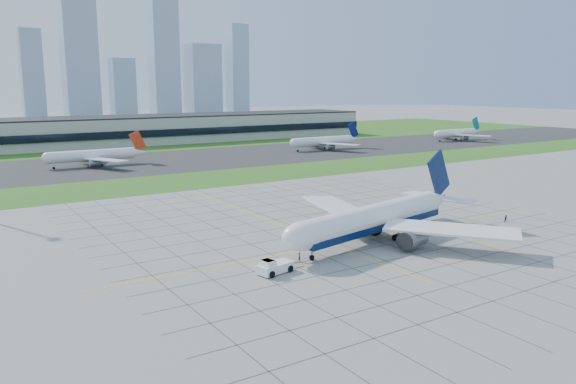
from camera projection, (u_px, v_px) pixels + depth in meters
The scene contains 14 objects.
ground at pixel (363, 236), 123.45m from camera, with size 1400.00×1400.00×0.00m, color gray.
grass_median at pixel (197, 180), 197.86m from camera, with size 700.00×35.00×0.04m, color #2B621C.
asphalt_taxiway at pixel (146, 162), 243.34m from camera, with size 700.00×75.00×0.04m, color #383838.
grass_far at pixel (85, 142), 334.29m from camera, with size 700.00×145.00×0.04m, color #2B621C.
apron_markings at pixel (334, 226), 132.85m from camera, with size 120.00×130.00×0.03m.
terminal at pixel (164, 128), 333.30m from camera, with size 260.00×43.00×15.80m.
city_skyline at pixel (5, 58), 537.84m from camera, with size 523.00×32.40×160.00m.
airliner at pixel (375, 219), 118.96m from camera, with size 55.74×55.92×17.73m.
pushback_tug at pixel (274, 267), 98.77m from camera, with size 9.95×4.53×2.73m.
crew_near at pixel (300, 257), 105.26m from camera, with size 0.68×0.44×1.85m, color black.
crew_far at pixel (506, 219), 136.11m from camera, with size 0.87×0.68×1.80m, color black.
distant_jet_1 at pixel (94, 155), 231.48m from camera, with size 40.15×42.66×14.08m.
distant_jet_2 at pixel (324, 141), 291.86m from camera, with size 41.60×42.66×14.08m.
distant_jet_3 at pixel (457, 133), 341.95m from camera, with size 37.20×42.66×14.08m.
Camera 1 is at (-78.51, -91.61, 32.45)m, focal length 35.00 mm.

